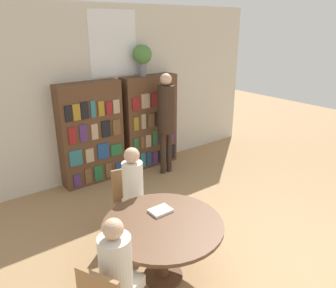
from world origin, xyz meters
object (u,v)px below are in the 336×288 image
(flower_vase, at_px, (142,56))
(reading_table, at_px, (163,231))
(librarian_standing, at_px, (166,113))
(bookshelf_left, at_px, (91,134))
(seated_reader_right, at_px, (119,271))
(bookshelf_right, at_px, (150,122))
(chair_left_side, at_px, (130,198))
(seated_reader_left, at_px, (134,189))

(flower_vase, bearing_deg, reading_table, -119.80)
(flower_vase, xyz_separation_m, reading_table, (-1.55, -2.70, -1.53))
(librarian_standing, bearing_deg, bookshelf_left, 157.92)
(seated_reader_right, relative_size, librarian_standing, 0.66)
(seated_reader_right, bearing_deg, bookshelf_right, 115.74)
(librarian_standing, bearing_deg, reading_table, -127.60)
(seated_reader_right, bearing_deg, librarian_standing, 110.46)
(flower_vase, distance_m, chair_left_side, 2.75)
(chair_left_side, height_order, seated_reader_right, seated_reader_right)
(bookshelf_right, bearing_deg, seated_reader_right, -128.12)
(seated_reader_left, xyz_separation_m, librarian_standing, (1.55, 1.41, 0.43))
(bookshelf_left, bearing_deg, seated_reader_right, -111.04)
(reading_table, distance_m, librarian_standing, 2.83)
(seated_reader_left, bearing_deg, bookshelf_left, -89.58)
(reading_table, relative_size, chair_left_side, 1.43)
(bookshelf_right, xyz_separation_m, seated_reader_right, (-2.39, -3.05, -0.17))
(bookshelf_left, xyz_separation_m, reading_table, (-0.45, -2.70, -0.29))
(bookshelf_left, xyz_separation_m, seated_reader_right, (-1.17, -3.05, -0.18))
(bookshelf_left, relative_size, seated_reader_left, 1.40)
(flower_vase, height_order, librarian_standing, flower_vase)
(seated_reader_left, bearing_deg, bookshelf_right, -118.99)
(bookshelf_right, bearing_deg, bookshelf_left, -179.99)
(chair_left_side, height_order, librarian_standing, librarian_standing)
(chair_left_side, distance_m, seated_reader_right, 1.60)
(bookshelf_left, bearing_deg, flower_vase, 0.25)
(bookshelf_right, distance_m, flower_vase, 1.25)
(bookshelf_right, height_order, seated_reader_left, bookshelf_right)
(reading_table, bearing_deg, bookshelf_right, 58.18)
(reading_table, distance_m, chair_left_side, 0.98)
(flower_vase, bearing_deg, librarian_standing, -74.20)
(reading_table, bearing_deg, seated_reader_right, -153.86)
(flower_vase, distance_m, seated_reader_right, 4.06)
(bookshelf_left, bearing_deg, librarian_standing, -22.08)
(chair_left_side, relative_size, librarian_standing, 0.48)
(bookshelf_right, bearing_deg, flower_vase, 177.94)
(bookshelf_right, distance_m, chair_left_side, 2.33)
(bookshelf_right, relative_size, flower_vase, 3.20)
(bookshelf_left, height_order, flower_vase, flower_vase)
(seated_reader_right, bearing_deg, bookshelf_left, 132.81)
(bookshelf_right, relative_size, seated_reader_left, 1.40)
(flower_vase, height_order, reading_table, flower_vase)
(reading_table, height_order, seated_reader_right, seated_reader_right)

